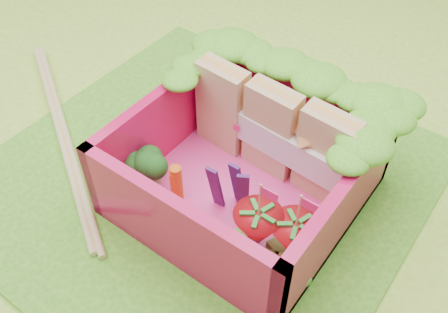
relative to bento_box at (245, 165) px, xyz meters
name	(u,v)px	position (x,y,z in m)	size (l,w,h in m)	color
ground	(203,179)	(-0.31, -0.03, -0.31)	(14.00, 14.00, 0.00)	#9CC537
placemat	(203,177)	(-0.31, -0.03, -0.29)	(2.60, 2.60, 0.03)	#51A425
bento_floor	(244,192)	(0.00, 0.00, -0.25)	(1.30, 1.30, 0.05)	#FF419D
bento_box	(245,165)	(0.00, 0.00, 0.00)	(1.30, 1.30, 0.55)	#D7124F
lettuce_ruffle	(294,78)	(0.00, 0.49, 0.33)	(1.43, 0.83, 0.11)	#32921A
sandwich_stack	(272,131)	(0.01, 0.28, 0.07)	(1.09, 0.25, 0.60)	tan
broccoli	(149,162)	(-0.51, -0.28, -0.06)	(0.34, 0.34, 0.24)	#77AC53
carrot_sticks	(177,186)	(-0.27, -0.31, -0.09)	(0.07, 0.07, 0.29)	orange
purple_wedges	(232,188)	(0.03, -0.17, -0.04)	(0.22, 0.12, 0.38)	#3D1752
strawberry_left	(257,229)	(0.29, -0.29, -0.08)	(0.27, 0.27, 0.51)	#B70B2A
strawberry_right	(294,240)	(0.48, -0.23, -0.08)	(0.27, 0.27, 0.51)	#B70B2A
snap_peas	(269,246)	(0.36, -0.27, -0.20)	(0.63, 0.54, 0.05)	#65B037
chopsticks	(62,132)	(-1.34, -0.30, -0.25)	(1.98, 1.18, 0.04)	tan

